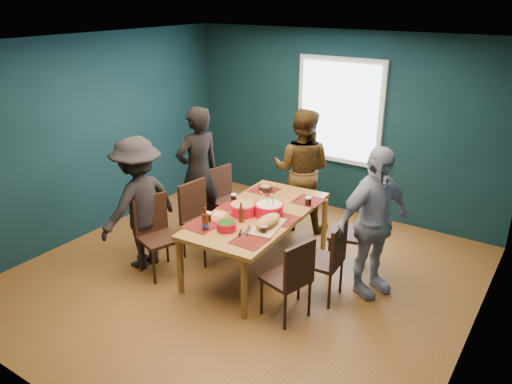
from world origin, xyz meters
TOP-DOWN VIEW (x-y plane):
  - room at (0.00, 0.27)m, footprint 5.01×5.01m
  - dining_table at (0.04, 0.23)m, footprint 1.12×2.05m
  - chair_left_far at (-0.98, 0.91)m, footprint 0.50×0.50m
  - chair_left_mid at (-0.78, 0.12)m, footprint 0.49×0.49m
  - chair_left_near at (-0.97, -0.46)m, footprint 0.54×0.54m
  - chair_right_far at (1.04, 0.86)m, footprint 0.55×0.55m
  - chair_right_mid at (1.03, 0.13)m, footprint 0.45×0.45m
  - chair_right_near at (0.89, -0.42)m, footprint 0.51×0.51m
  - person_far_left at (-1.20, 0.63)m, footprint 0.61×0.76m
  - person_back at (-0.12, 1.58)m, footprint 0.98×0.84m
  - person_right at (1.34, 0.52)m, footprint 0.80×1.09m
  - person_near_left at (-1.22, -0.45)m, footprint 0.69×1.11m
  - bowl_salad at (-0.09, 0.11)m, footprint 0.31×0.31m
  - bowl_dumpling at (0.18, 0.25)m, footprint 0.34×0.34m
  - bowl_herbs at (0.01, -0.34)m, footprint 0.22×0.22m
  - cutting_board at (0.35, -0.04)m, footprint 0.35×0.65m
  - small_bowl at (-0.26, 0.87)m, footprint 0.17×0.17m
  - beer_bottle_a at (-0.18, -0.47)m, footprint 0.07×0.07m
  - beer_bottle_b at (0.02, -0.08)m, footprint 0.06×0.06m
  - cola_glass_a at (-0.30, -0.28)m, footprint 0.08×0.08m
  - cola_glass_b at (0.39, -0.19)m, footprint 0.07×0.07m
  - cola_glass_c at (0.43, 0.76)m, footprint 0.08×0.08m
  - cola_glass_d at (-0.40, 0.35)m, footprint 0.07×0.07m
  - napkin_a at (0.38, 0.31)m, footprint 0.20×0.20m
  - napkin_b at (-0.31, -0.06)m, footprint 0.16×0.16m
  - napkin_c at (0.39, -0.41)m, footprint 0.18×0.18m

SIDE VIEW (x-z plane):
  - chair_right_near at x=0.89m, z-range 0.08..0.99m
  - chair_left_far at x=-0.98m, z-range 0.08..0.99m
  - chair_right_mid at x=1.03m, z-range 0.08..1.00m
  - chair_left_near at x=-0.97m, z-range 0.08..1.03m
  - chair_left_mid at x=-0.78m, z-range 0.08..1.06m
  - chair_right_far at x=1.04m, z-range 0.08..1.07m
  - dining_table at x=0.04m, z-range 0.31..1.06m
  - napkin_b at x=-0.31m, z-range 0.76..0.76m
  - napkin_a at x=0.38m, z-range 0.76..0.76m
  - napkin_c at x=0.39m, z-range 0.76..0.76m
  - small_bowl at x=-0.26m, z-range 0.76..0.83m
  - bowl_herbs at x=0.01m, z-range 0.76..0.86m
  - cola_glass_b at x=0.39m, z-range 0.76..0.86m
  - cola_glass_d at x=-0.40m, z-range 0.76..0.86m
  - cola_glass_a at x=-0.30m, z-range 0.76..0.87m
  - cola_glass_c at x=0.43m, z-range 0.76..0.87m
  - cutting_board at x=0.35m, z-range 0.75..0.89m
  - person_near_left at x=-1.22m, z-range 0.00..1.64m
  - bowl_salad at x=-0.09m, z-range 0.76..0.89m
  - bowl_dumpling at x=0.18m, z-range 0.67..0.99m
  - beer_bottle_b at x=0.02m, z-range 0.73..0.96m
  - beer_bottle_a at x=-0.18m, z-range 0.72..0.99m
  - person_right at x=1.34m, z-range 0.00..1.71m
  - person_back at x=-0.12m, z-range 0.00..1.74m
  - person_far_left at x=-1.20m, z-range 0.00..1.81m
  - room at x=0.00m, z-range 0.01..2.73m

